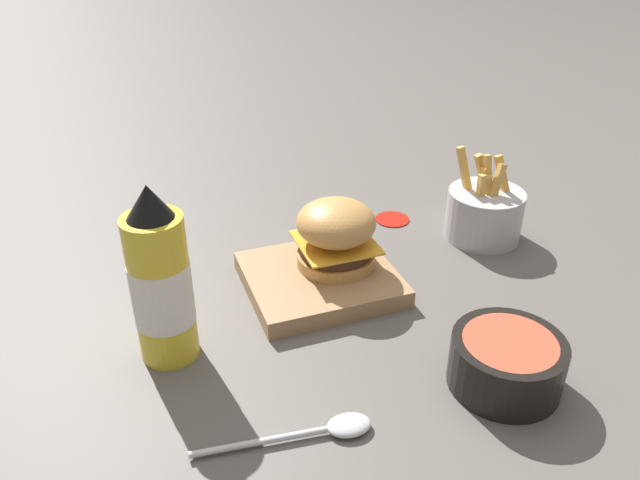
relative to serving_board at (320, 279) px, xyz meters
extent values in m
plane|color=#5B5651|center=(0.05, -0.01, -0.01)|extent=(6.00, 6.00, 0.00)
cube|color=#A37A51|center=(0.00, 0.00, 0.00)|extent=(0.20, 0.18, 0.03)
cylinder|color=tan|center=(0.03, 0.01, 0.02)|extent=(0.11, 0.11, 0.02)
cylinder|color=#422819|center=(0.03, 0.01, 0.04)|extent=(0.10, 0.10, 0.02)
cube|color=gold|center=(0.03, 0.01, 0.05)|extent=(0.10, 0.10, 0.00)
ellipsoid|color=tan|center=(0.03, 0.01, 0.08)|extent=(0.11, 0.11, 0.06)
cylinder|color=yellow|center=(-0.22, -0.07, 0.08)|extent=(0.07, 0.07, 0.18)
cylinder|color=white|center=(-0.22, -0.07, 0.08)|extent=(0.07, 0.07, 0.08)
cone|color=black|center=(-0.22, -0.07, 0.19)|extent=(0.05, 0.05, 0.04)
cylinder|color=#B7B7BC|center=(0.29, 0.05, 0.03)|extent=(0.12, 0.12, 0.08)
cube|color=gold|center=(0.29, 0.04, 0.07)|extent=(0.03, 0.02, 0.08)
cube|color=gold|center=(0.29, 0.05, 0.07)|extent=(0.02, 0.02, 0.07)
cube|color=gold|center=(0.27, 0.04, 0.07)|extent=(0.01, 0.01, 0.06)
cube|color=gold|center=(0.29, 0.06, 0.08)|extent=(0.04, 0.02, 0.09)
cube|color=gold|center=(0.29, 0.05, 0.06)|extent=(0.02, 0.02, 0.06)
cube|color=gold|center=(0.27, 0.07, 0.08)|extent=(0.03, 0.03, 0.10)
cube|color=gold|center=(0.32, 0.05, 0.08)|extent=(0.03, 0.03, 0.09)
cube|color=gold|center=(0.29, 0.05, 0.08)|extent=(0.01, 0.03, 0.09)
cylinder|color=black|center=(0.13, -0.25, 0.02)|extent=(0.13, 0.13, 0.06)
cylinder|color=#CC4C33|center=(0.13, -0.25, 0.04)|extent=(0.10, 0.10, 0.01)
cylinder|color=silver|center=(-0.15, -0.25, -0.01)|extent=(0.14, 0.02, 0.01)
ellipsoid|color=silver|center=(-0.06, -0.26, -0.01)|extent=(0.05, 0.04, 0.01)
cylinder|color=#B21E14|center=(0.18, 0.15, -0.01)|extent=(0.06, 0.06, 0.00)
camera|label=1|loc=(-0.25, -0.68, 0.48)|focal=35.00mm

